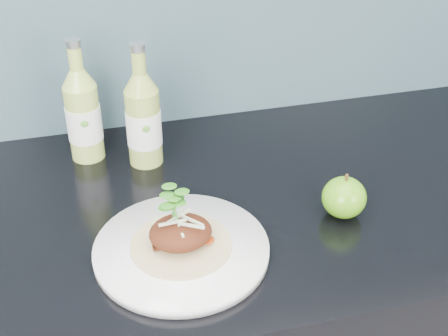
{
  "coord_description": "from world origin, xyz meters",
  "views": [
    {
      "loc": [
        -0.14,
        0.89,
        1.51
      ],
      "look_at": [
        0.05,
        1.64,
        1.0
      ],
      "focal_mm": 50.0,
      "sensor_mm": 36.0,
      "label": 1
    }
  ],
  "objects_px": {
    "dinner_plate": "(181,250)",
    "green_apple": "(344,197)",
    "cider_bottle_left": "(83,115)",
    "cider_bottle_right": "(143,119)"
  },
  "relations": [
    {
      "from": "green_apple",
      "to": "dinner_plate",
      "type": "bearing_deg",
      "value": -173.65
    },
    {
      "from": "green_apple",
      "to": "cider_bottle_right",
      "type": "distance_m",
      "value": 0.37
    },
    {
      "from": "green_apple",
      "to": "cider_bottle_left",
      "type": "xyz_separation_m",
      "value": [
        -0.38,
        0.28,
        0.05
      ]
    },
    {
      "from": "green_apple",
      "to": "cider_bottle_left",
      "type": "bearing_deg",
      "value": 143.61
    },
    {
      "from": "cider_bottle_left",
      "to": "cider_bottle_right",
      "type": "distance_m",
      "value": 0.11
    },
    {
      "from": "cider_bottle_left",
      "to": "cider_bottle_right",
      "type": "bearing_deg",
      "value": -1.94
    },
    {
      "from": "dinner_plate",
      "to": "green_apple",
      "type": "xyz_separation_m",
      "value": [
        0.27,
        0.03,
        0.03
      ]
    },
    {
      "from": "cider_bottle_left",
      "to": "green_apple",
      "type": "bearing_deg",
      "value": -14.55
    },
    {
      "from": "green_apple",
      "to": "cider_bottle_left",
      "type": "height_order",
      "value": "cider_bottle_left"
    },
    {
      "from": "dinner_plate",
      "to": "cider_bottle_right",
      "type": "distance_m",
      "value": 0.28
    }
  ]
}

